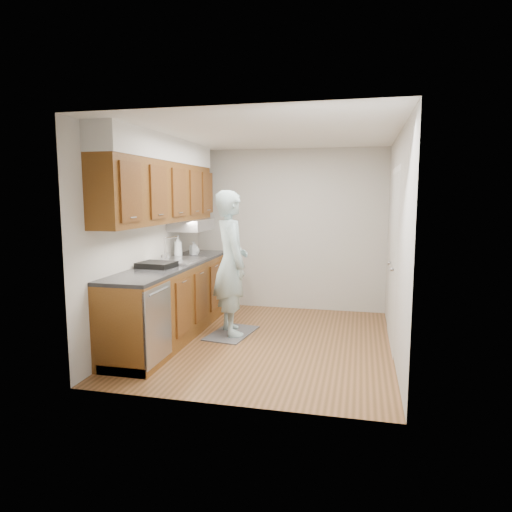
{
  "coord_description": "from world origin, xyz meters",
  "views": [
    {
      "loc": [
        1.1,
        -5.31,
        1.8
      ],
      "look_at": [
        -0.18,
        0.25,
        1.03
      ],
      "focal_mm": 32.0,
      "sensor_mm": 36.0,
      "label": 1
    }
  ],
  "objects_px": {
    "soap_bottle_a": "(178,246)",
    "person": "(231,253)",
    "soap_bottle_b": "(194,248)",
    "dish_rack": "(157,265)",
    "soap_bottle_c": "(195,249)"
  },
  "relations": [
    {
      "from": "soap_bottle_a",
      "to": "person",
      "type": "bearing_deg",
      "value": -22.22
    },
    {
      "from": "soap_bottle_b",
      "to": "dish_rack",
      "type": "distance_m",
      "value": 1.19
    },
    {
      "from": "person",
      "to": "soap_bottle_c",
      "type": "bearing_deg",
      "value": 17.5
    },
    {
      "from": "soap_bottle_b",
      "to": "dish_rack",
      "type": "height_order",
      "value": "soap_bottle_b"
    },
    {
      "from": "soap_bottle_b",
      "to": "dish_rack",
      "type": "xyz_separation_m",
      "value": [
        -0.02,
        -1.19,
        -0.07
      ]
    },
    {
      "from": "person",
      "to": "dish_rack",
      "type": "height_order",
      "value": "person"
    },
    {
      "from": "soap_bottle_a",
      "to": "dish_rack",
      "type": "height_order",
      "value": "soap_bottle_a"
    },
    {
      "from": "soap_bottle_b",
      "to": "soap_bottle_c",
      "type": "bearing_deg",
      "value": 64.89
    },
    {
      "from": "person",
      "to": "soap_bottle_c",
      "type": "xyz_separation_m",
      "value": [
        -0.73,
        0.64,
        -0.03
      ]
    },
    {
      "from": "soap_bottle_c",
      "to": "soap_bottle_a",
      "type": "bearing_deg",
      "value": -115.42
    },
    {
      "from": "dish_rack",
      "to": "person",
      "type": "bearing_deg",
      "value": 43.24
    },
    {
      "from": "soap_bottle_a",
      "to": "soap_bottle_b",
      "type": "xyz_separation_m",
      "value": [
        0.13,
        0.26,
        -0.05
      ]
    },
    {
      "from": "soap_bottle_a",
      "to": "dish_rack",
      "type": "xyz_separation_m",
      "value": [
        0.11,
        -0.93,
        -0.12
      ]
    },
    {
      "from": "soap_bottle_a",
      "to": "dish_rack",
      "type": "distance_m",
      "value": 0.94
    },
    {
      "from": "dish_rack",
      "to": "soap_bottle_a",
      "type": "bearing_deg",
      "value": 102.63
    }
  ]
}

